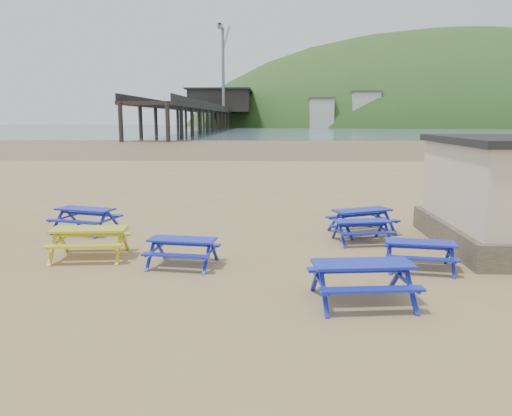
{
  "coord_description": "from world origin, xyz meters",
  "views": [
    {
      "loc": [
        1.92,
        -13.24,
        3.66
      ],
      "look_at": [
        1.46,
        1.5,
        1.0
      ],
      "focal_mm": 35.0,
      "sensor_mm": 36.0,
      "label": 1
    }
  ],
  "objects": [
    {
      "name": "ground",
      "position": [
        0.0,
        0.0,
        0.0
      ],
      "size": [
        400.0,
        400.0,
        0.0
      ],
      "primitive_type": "plane",
      "color": "tan",
      "rests_on": "ground"
    },
    {
      "name": "wet_sand",
      "position": [
        0.0,
        55.0,
        0.0
      ],
      "size": [
        400.0,
        400.0,
        0.0
      ],
      "primitive_type": "plane",
      "color": "brown",
      "rests_on": "ground"
    },
    {
      "name": "sea",
      "position": [
        0.0,
        170.0,
        0.01
      ],
      "size": [
        400.0,
        400.0,
        0.0
      ],
      "primitive_type": "plane",
      "color": "#455662",
      "rests_on": "ground"
    },
    {
      "name": "picnic_table_blue_a",
      "position": [
        -4.12,
        2.47,
        0.39
      ],
      "size": [
        2.21,
        1.96,
        0.78
      ],
      "rotation": [
        0.0,
        0.0,
        -0.28
      ],
      "color": "#1C40AF",
      "rests_on": "ground"
    },
    {
      "name": "picnic_table_blue_b",
      "position": [
        4.61,
        1.34,
        0.34
      ],
      "size": [
        1.8,
        1.54,
        0.67
      ],
      "rotation": [
        0.0,
        0.0,
        0.16
      ],
      "color": "#1C40AF",
      "rests_on": "ground"
    },
    {
      "name": "picnic_table_blue_c",
      "position": [
        4.84,
        2.56,
        0.39
      ],
      "size": [
        2.31,
        2.12,
        0.78
      ],
      "rotation": [
        0.0,
        0.0,
        0.41
      ],
      "color": "#1C40AF",
      "rests_on": "ground"
    },
    {
      "name": "picnic_table_blue_d",
      "position": [
        -0.3,
        -1.19,
        0.35
      ],
      "size": [
        1.84,
        1.56,
        0.7
      ],
      "rotation": [
        0.0,
        0.0,
        -0.14
      ],
      "color": "#1C40AF",
      "rests_on": "ground"
    },
    {
      "name": "picnic_table_blue_e",
      "position": [
        3.75,
        -3.61,
        0.42
      ],
      "size": [
        2.13,
        1.79,
        0.83
      ],
      "rotation": [
        0.0,
        0.0,
        0.1
      ],
      "color": "#1C40AF",
      "rests_on": "ground"
    },
    {
      "name": "picnic_table_blue_f",
      "position": [
        5.56,
        -1.29,
        0.35
      ],
      "size": [
        1.86,
        1.6,
        0.69
      ],
      "rotation": [
        0.0,
        0.0,
        -0.17
      ],
      "color": "#1C40AF",
      "rests_on": "ground"
    },
    {
      "name": "picnic_table_yellow",
      "position": [
        -2.89,
        -0.55,
        0.41
      ],
      "size": [
        2.07,
        1.73,
        0.81
      ],
      "rotation": [
        0.0,
        0.0,
        0.09
      ],
      "color": "gold",
      "rests_on": "ground"
    },
    {
      "name": "pier",
      "position": [
        -17.99,
        178.23,
        5.46
      ],
      "size": [
        24.0,
        220.0,
        39.29
      ],
      "color": "black",
      "rests_on": "ground"
    },
    {
      "name": "headland_town",
      "position": [
        90.0,
        229.68,
        -9.91
      ],
      "size": [
        264.0,
        144.0,
        108.0
      ],
      "color": "#2D4C1E",
      "rests_on": "ground"
    }
  ]
}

